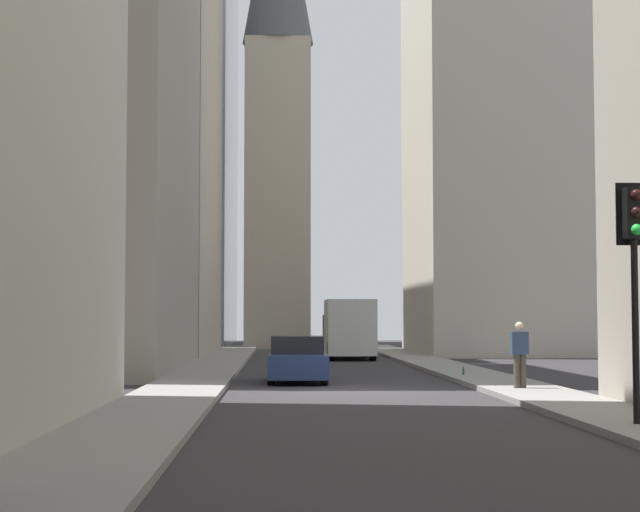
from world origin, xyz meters
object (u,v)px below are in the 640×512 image
object	(u,v)px
traffic_light_foreground	(634,245)
discarded_bottle	(463,371)
delivery_truck	(348,329)
pedestrian	(520,352)
sedan_navy	(297,361)

from	to	relation	value
traffic_light_foreground	discarded_bottle	bearing A→B (deg)	0.80
delivery_truck	traffic_light_foreground	size ratio (longest dim) A/B	1.54
pedestrian	discarded_bottle	bearing A→B (deg)	3.13
pedestrian	discarded_bottle	size ratio (longest dim) A/B	6.39
discarded_bottle	pedestrian	bearing A→B (deg)	-176.87
traffic_light_foreground	discarded_bottle	world-z (taller)	traffic_light_foreground
delivery_truck	sedan_navy	world-z (taller)	delivery_truck
delivery_truck	traffic_light_foreground	world-z (taller)	traffic_light_foreground
sedan_navy	discarded_bottle	world-z (taller)	sedan_navy
sedan_navy	traffic_light_foreground	size ratio (longest dim) A/B	1.03
traffic_light_foreground	pedestrian	bearing A→B (deg)	-0.80
traffic_light_foreground	discarded_bottle	size ratio (longest dim) A/B	15.52
traffic_light_foreground	discarded_bottle	xyz separation A→B (m)	(16.07, 0.22, -2.97)
sedan_navy	traffic_light_foreground	xyz separation A→B (m)	(-14.59, -5.61, 2.56)
delivery_truck	pedestrian	bearing A→B (deg)	-172.98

